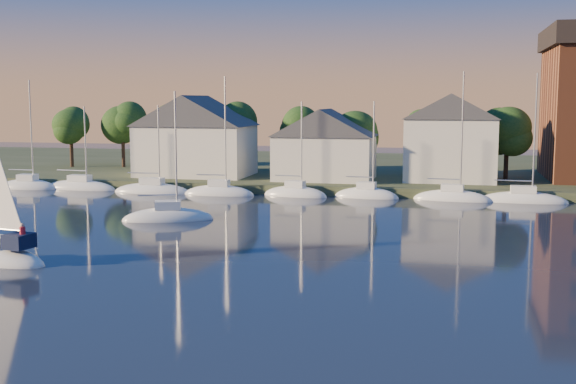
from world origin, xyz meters
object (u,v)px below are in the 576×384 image
(clubhouse_centre, at_px, (325,144))
(drifting_sailboat_left, at_px, (168,219))
(clubhouse_west, at_px, (196,135))
(clubhouse_east, at_px, (450,136))

(clubhouse_centre, relative_size, drifting_sailboat_left, 0.97)
(drifting_sailboat_left, bearing_deg, clubhouse_west, 83.11)
(clubhouse_east, distance_m, drifting_sailboat_left, 36.09)
(clubhouse_west, height_order, clubhouse_east, clubhouse_east)
(clubhouse_east, bearing_deg, clubhouse_west, -178.09)
(clubhouse_centre, height_order, clubhouse_east, clubhouse_east)
(clubhouse_west, relative_size, clubhouse_centre, 1.18)
(drifting_sailboat_left, bearing_deg, clubhouse_east, 27.85)
(clubhouse_centre, bearing_deg, clubhouse_west, 176.42)
(clubhouse_west, xyz_separation_m, clubhouse_east, (30.00, 1.00, 0.07))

